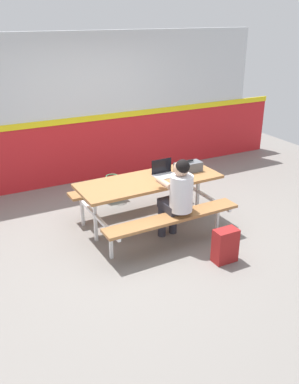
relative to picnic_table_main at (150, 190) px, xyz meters
name	(u,v)px	position (x,y,z in m)	size (l,w,h in m)	color
ground_plane	(147,228)	(-0.05, 0.00, -0.59)	(10.00, 10.00, 0.02)	gray
accent_backdrop	(90,112)	(-0.05, 2.21, 0.67)	(8.00, 0.14, 2.60)	red
picnic_table_main	(150,190)	(0.00, 0.00, 0.00)	(2.04, 1.60, 0.74)	#9E6B3D
student_nearer	(178,194)	(0.13, -0.55, 0.13)	(0.37, 0.53, 1.21)	#2D2D38
laptop_silver	(164,172)	(0.25, 0.04, 0.21)	(0.33, 0.23, 0.22)	silver
toolbox_grey	(188,167)	(0.64, 0.02, 0.23)	(0.40, 0.18, 0.18)	#595B60
backpack_dark	(225,246)	(0.41, -1.23, -0.36)	(0.30, 0.22, 0.44)	maroon
tote_bag_bright	(113,189)	(-0.11, 1.12, -0.38)	(0.34, 0.21, 0.43)	#3F724C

